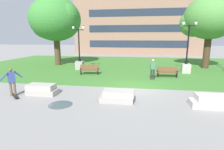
{
  "coord_description": "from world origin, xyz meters",
  "views": [
    {
      "loc": [
        0.16,
        -11.74,
        3.44
      ],
      "look_at": [
        -1.42,
        -1.4,
        1.2
      ],
      "focal_mm": 28.0,
      "sensor_mm": 36.0,
      "label": 1
    }
  ],
  "objects_px": {
    "concrete_block_right": "(211,101)",
    "person_bystander_near_lawn": "(153,68)",
    "concrete_block_left": "(118,96)",
    "park_bench_near_right": "(167,71)",
    "concrete_block_center": "(42,90)",
    "skateboard": "(15,96)",
    "person_skateboarder": "(12,80)",
    "park_bench_near_left": "(89,69)",
    "lamp_post_right": "(186,63)",
    "lamp_post_left": "(80,61)"
  },
  "relations": [
    {
      "from": "concrete_block_center",
      "to": "lamp_post_right",
      "type": "height_order",
      "value": "lamp_post_right"
    },
    {
      "from": "concrete_block_right",
      "to": "lamp_post_left",
      "type": "bearing_deg",
      "value": 137.26
    },
    {
      "from": "concrete_block_center",
      "to": "lamp_post_left",
      "type": "distance_m",
      "value": 8.71
    },
    {
      "from": "park_bench_near_right",
      "to": "lamp_post_right",
      "type": "height_order",
      "value": "lamp_post_right"
    },
    {
      "from": "concrete_block_left",
      "to": "park_bench_near_right",
      "type": "height_order",
      "value": "park_bench_near_right"
    },
    {
      "from": "concrete_block_left",
      "to": "lamp_post_right",
      "type": "xyz_separation_m",
      "value": [
        5.72,
        8.89,
        0.73
      ]
    },
    {
      "from": "person_bystander_near_lawn",
      "to": "person_skateboarder",
      "type": "bearing_deg",
      "value": -147.11
    },
    {
      "from": "concrete_block_right",
      "to": "skateboard",
      "type": "distance_m",
      "value": 10.78
    },
    {
      "from": "park_bench_near_right",
      "to": "lamp_post_right",
      "type": "bearing_deg",
      "value": 47.14
    },
    {
      "from": "park_bench_near_left",
      "to": "person_bystander_near_lawn",
      "type": "xyz_separation_m",
      "value": [
        5.78,
        -1.27,
        0.44
      ]
    },
    {
      "from": "concrete_block_center",
      "to": "lamp_post_right",
      "type": "distance_m",
      "value": 13.44
    },
    {
      "from": "park_bench_near_left",
      "to": "lamp_post_left",
      "type": "height_order",
      "value": "lamp_post_left"
    },
    {
      "from": "park_bench_near_left",
      "to": "person_bystander_near_lawn",
      "type": "distance_m",
      "value": 5.93
    },
    {
      "from": "skateboard",
      "to": "lamp_post_right",
      "type": "xyz_separation_m",
      "value": [
        11.75,
        9.15,
        0.95
      ]
    },
    {
      "from": "concrete_block_center",
      "to": "lamp_post_left",
      "type": "bearing_deg",
      "value": 93.51
    },
    {
      "from": "concrete_block_right",
      "to": "person_bystander_near_lawn",
      "type": "xyz_separation_m",
      "value": [
        -2.48,
        5.6,
        0.68
      ]
    },
    {
      "from": "park_bench_near_left",
      "to": "lamp_post_right",
      "type": "relative_size",
      "value": 0.37
    },
    {
      "from": "lamp_post_right",
      "to": "park_bench_near_right",
      "type": "bearing_deg",
      "value": -132.86
    },
    {
      "from": "concrete_block_right",
      "to": "skateboard",
      "type": "bearing_deg",
      "value": -179.09
    },
    {
      "from": "park_bench_near_right",
      "to": "person_bystander_near_lawn",
      "type": "xyz_separation_m",
      "value": [
        -1.35,
        -1.11,
        0.44
      ]
    },
    {
      "from": "concrete_block_left",
      "to": "skateboard",
      "type": "bearing_deg",
      "value": -177.49
    },
    {
      "from": "concrete_block_center",
      "to": "skateboard",
      "type": "xyz_separation_m",
      "value": [
        -1.26,
        -0.78,
        -0.22
      ]
    },
    {
      "from": "concrete_block_right",
      "to": "person_skateboarder",
      "type": "height_order",
      "value": "person_skateboarder"
    },
    {
      "from": "lamp_post_left",
      "to": "skateboard",
      "type": "bearing_deg",
      "value": -94.4
    },
    {
      "from": "concrete_block_left",
      "to": "person_skateboarder",
      "type": "distance_m",
      "value": 6.35
    },
    {
      "from": "skateboard",
      "to": "park_bench_near_left",
      "type": "height_order",
      "value": "park_bench_near_left"
    },
    {
      "from": "concrete_block_left",
      "to": "concrete_block_right",
      "type": "height_order",
      "value": "same"
    },
    {
      "from": "lamp_post_right",
      "to": "lamp_post_left",
      "type": "height_order",
      "value": "lamp_post_right"
    },
    {
      "from": "person_skateboarder",
      "to": "skateboard",
      "type": "height_order",
      "value": "person_skateboarder"
    },
    {
      "from": "concrete_block_center",
      "to": "person_bystander_near_lawn",
      "type": "bearing_deg",
      "value": 35.33
    },
    {
      "from": "concrete_block_center",
      "to": "concrete_block_right",
      "type": "xyz_separation_m",
      "value": [
        9.51,
        -0.61,
        0.0
      ]
    },
    {
      "from": "concrete_block_right",
      "to": "park_bench_near_right",
      "type": "relative_size",
      "value": 1.05
    },
    {
      "from": "concrete_block_right",
      "to": "person_bystander_near_lawn",
      "type": "bearing_deg",
      "value": 113.94
    },
    {
      "from": "concrete_block_center",
      "to": "skateboard",
      "type": "bearing_deg",
      "value": -148.08
    },
    {
      "from": "park_bench_near_left",
      "to": "lamp_post_left",
      "type": "relative_size",
      "value": 0.39
    },
    {
      "from": "lamp_post_right",
      "to": "person_skateboarder",
      "type": "bearing_deg",
      "value": -143.43
    },
    {
      "from": "park_bench_near_right",
      "to": "concrete_block_center",
      "type": "bearing_deg",
      "value": -143.99
    },
    {
      "from": "skateboard",
      "to": "lamp_post_left",
      "type": "distance_m",
      "value": 9.53
    },
    {
      "from": "concrete_block_left",
      "to": "park_bench_near_left",
      "type": "distance_m",
      "value": 7.64
    },
    {
      "from": "skateboard",
      "to": "person_bystander_near_lawn",
      "type": "bearing_deg",
      "value": 34.83
    },
    {
      "from": "person_skateboarder",
      "to": "skateboard",
      "type": "distance_m",
      "value": 0.96
    },
    {
      "from": "concrete_block_left",
      "to": "lamp_post_right",
      "type": "bearing_deg",
      "value": 57.25
    },
    {
      "from": "concrete_block_center",
      "to": "person_skateboarder",
      "type": "bearing_deg",
      "value": -160.08
    },
    {
      "from": "concrete_block_left",
      "to": "park_bench_near_right",
      "type": "xyz_separation_m",
      "value": [
        3.61,
        6.61,
        0.23
      ]
    },
    {
      "from": "person_skateboarder",
      "to": "park_bench_near_right",
      "type": "height_order",
      "value": "person_skateboarder"
    },
    {
      "from": "person_skateboarder",
      "to": "skateboard",
      "type": "xyz_separation_m",
      "value": [
        0.28,
        -0.22,
        -0.88
      ]
    },
    {
      "from": "concrete_block_left",
      "to": "skateboard",
      "type": "relative_size",
      "value": 2.1
    },
    {
      "from": "person_skateboarder",
      "to": "lamp_post_left",
      "type": "distance_m",
      "value": 9.29
    },
    {
      "from": "concrete_block_left",
      "to": "concrete_block_right",
      "type": "xyz_separation_m",
      "value": [
        4.74,
        -0.09,
        0.0
      ]
    },
    {
      "from": "concrete_block_right",
      "to": "park_bench_near_right",
      "type": "bearing_deg",
      "value": 99.58
    }
  ]
}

